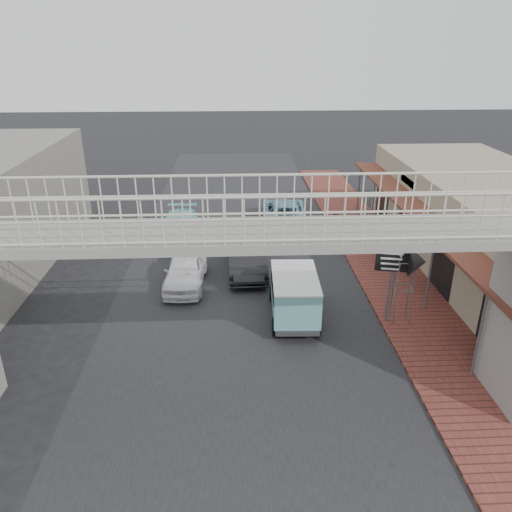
{
  "coord_description": "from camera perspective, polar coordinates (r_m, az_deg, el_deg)",
  "views": [
    {
      "loc": [
        -0.22,
        -15.14,
        9.39
      ],
      "look_at": [
        0.61,
        2.39,
        1.8
      ],
      "focal_mm": 35.0,
      "sensor_mm": 36.0,
      "label": 1
    }
  ],
  "objects": [
    {
      "name": "arrow_sign",
      "position": [
        17.8,
        17.64,
        -0.68
      ],
      "size": [
        1.76,
        1.16,
        2.93
      ],
      "rotation": [
        0.0,
        0.0,
        -0.22
      ],
      "color": "#59595B",
      "rests_on": "sidewalk"
    },
    {
      "name": "dark_sedan",
      "position": [
        21.92,
        -1.08,
        0.19
      ],
      "size": [
        1.69,
        4.64,
        1.52
      ],
      "primitive_type": "imported",
      "rotation": [
        0.0,
        0.0,
        0.02
      ],
      "color": "black",
      "rests_on": "ground"
    },
    {
      "name": "angkot_far",
      "position": [
        25.71,
        -8.82,
        3.23
      ],
      "size": [
        1.88,
        4.53,
        1.31
      ],
      "primitive_type": "imported",
      "rotation": [
        0.0,
        0.0,
        -0.01
      ],
      "color": "#7FDCDD",
      "rests_on": "ground"
    },
    {
      "name": "shophouse_row",
      "position": [
        23.37,
        26.11,
        2.51
      ],
      "size": [
        7.2,
        18.0,
        4.0
      ],
      "color": "gray",
      "rests_on": "ground"
    },
    {
      "name": "street_clock",
      "position": [
        17.81,
        16.92,
        0.22
      ],
      "size": [
        0.79,
        0.66,
        3.12
      ],
      "rotation": [
        0.0,
        0.0,
        -0.11
      ],
      "color": "#59595B",
      "rests_on": "sidewalk"
    },
    {
      "name": "motorcycle_near",
      "position": [
        24.65,
        12.66,
        1.7
      ],
      "size": [
        1.69,
        1.14,
        0.84
      ],
      "primitive_type": "imported",
      "rotation": [
        0.0,
        0.0,
        1.17
      ],
      "color": "black",
      "rests_on": "sidewalk"
    },
    {
      "name": "angkot_van",
      "position": [
        18.06,
        4.39,
        -3.92
      ],
      "size": [
        1.79,
        3.68,
        1.77
      ],
      "rotation": [
        0.0,
        0.0,
        -0.04
      ],
      "color": "black",
      "rests_on": "ground"
    },
    {
      "name": "motorcycle_far",
      "position": [
        26.38,
        9.56,
        3.65
      ],
      "size": [
        1.82,
        0.96,
        1.06
      ],
      "primitive_type": "imported",
      "rotation": [
        0.0,
        0.0,
        1.29
      ],
      "color": "black",
      "rests_on": "sidewalk"
    },
    {
      "name": "footbridge",
      "position": [
        12.76,
        -1.37,
        -5.77
      ],
      "size": [
        16.4,
        2.4,
        6.34
      ],
      "color": "gray",
      "rests_on": "ground"
    },
    {
      "name": "angkot_curb",
      "position": [
        27.61,
        3.28,
        5.03
      ],
      "size": [
        2.57,
        5.22,
        1.42
      ],
      "primitive_type": "imported",
      "rotation": [
        0.0,
        0.0,
        3.1
      ],
      "color": "#6BA4B9",
      "rests_on": "ground"
    },
    {
      "name": "road_strip",
      "position": [
        17.81,
        -1.6,
        -8.42
      ],
      "size": [
        10.0,
        60.0,
        0.01
      ],
      "primitive_type": "cube",
      "color": "black",
      "rests_on": "ground"
    },
    {
      "name": "sidewalk",
      "position": [
        21.48,
        15.86,
        -3.35
      ],
      "size": [
        3.0,
        40.0,
        0.1
      ],
      "primitive_type": "cube",
      "color": "brown",
      "rests_on": "ground"
    },
    {
      "name": "ground",
      "position": [
        17.82,
        -1.6,
        -8.43
      ],
      "size": [
        120.0,
        120.0,
        0.0
      ],
      "primitive_type": "plane",
      "color": "black",
      "rests_on": "ground"
    },
    {
      "name": "white_hatchback",
      "position": [
        20.85,
        -8.07,
        -1.59
      ],
      "size": [
        1.73,
        3.98,
        1.34
      ],
      "primitive_type": "imported",
      "rotation": [
        0.0,
        0.0,
        -0.04
      ],
      "color": "white",
      "rests_on": "ground"
    }
  ]
}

